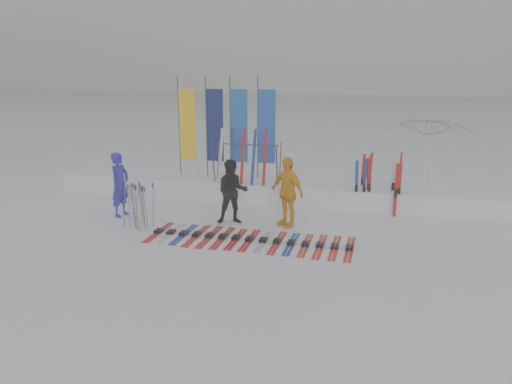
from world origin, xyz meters
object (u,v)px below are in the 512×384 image
(person_blue, at_px, (120,185))
(tent_canopy, at_px, (426,158))
(ski_rack, at_px, (247,157))
(person_black, at_px, (232,192))
(ski_row, at_px, (250,239))
(person_yellow, at_px, (287,192))

(person_blue, bearing_deg, tent_canopy, -56.98)
(person_blue, relative_size, tent_canopy, 0.62)
(ski_rack, bearing_deg, person_black, -84.39)
(person_blue, xyz_separation_m, ski_row, (4.04, -1.10, -0.87))
(ski_row, bearing_deg, person_yellow, 64.84)
(person_blue, relative_size, person_black, 1.04)
(person_black, relative_size, tent_canopy, 0.59)
(ski_row, relative_size, ski_rack, 2.43)
(person_yellow, xyz_separation_m, tent_canopy, (3.69, 3.75, 0.39))
(tent_canopy, relative_size, ski_rack, 1.43)
(person_yellow, bearing_deg, ski_rack, 162.39)
(person_black, bearing_deg, ski_row, -75.77)
(person_yellow, distance_m, ski_rack, 2.72)
(person_blue, relative_size, person_yellow, 0.97)
(person_black, bearing_deg, tent_canopy, 18.20)
(person_blue, relative_size, ski_row, 0.36)
(person_black, xyz_separation_m, ski_row, (0.81, -1.23, -0.83))
(person_black, distance_m, tent_canopy, 6.46)
(person_blue, xyz_separation_m, person_yellow, (4.68, 0.27, 0.02))
(person_blue, distance_m, tent_canopy, 9.30)
(tent_canopy, bearing_deg, person_blue, -154.35)
(ski_row, distance_m, ski_rack, 3.86)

